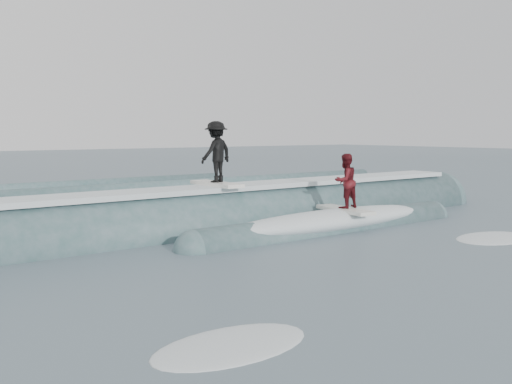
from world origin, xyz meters
TOP-DOWN VIEW (x-y plane):
  - ground at (0.00, 0.00)m, footprint 160.00×160.00m
  - breaking_wave at (0.23, 6.60)m, footprint 21.54×3.95m
  - surfer_black at (-0.64, 6.88)m, footprint 1.24×2.01m
  - surfer_red at (2.25, 4.68)m, footprint 0.79×2.05m
  - far_swells at (-1.24, 17.65)m, footprint 39.74×8.65m

SIDE VIEW (x-z plane):
  - ground at x=0.00m, z-range 0.00..0.00m
  - far_swells at x=-1.24m, z-range -0.40..0.40m
  - breaking_wave at x=0.23m, z-range -1.12..1.21m
  - surfer_red at x=2.25m, z-range 0.44..2.08m
  - surfer_black at x=-0.64m, z-range 1.21..3.02m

